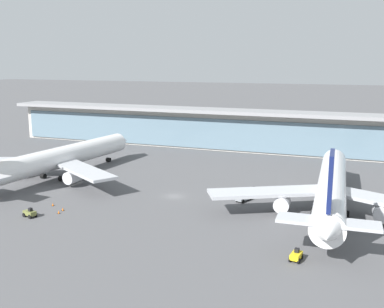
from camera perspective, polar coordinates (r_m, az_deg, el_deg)
The scene contains 10 objects.
ground_plane at distance 111.99m, azimuth -2.23°, elevation -5.31°, with size 1200.00×1200.00×0.00m, color #515154.
airliner_left_stand at distance 133.02m, azimuth -16.72°, elevation -0.58°, with size 51.85×67.73×18.03m.
airliner_centre_stand at distance 102.71m, azimuth 17.06°, elevation -4.08°, with size 52.02×67.70×18.03m.
service_truck_near_nose_yellow at distance 78.97m, azimuth 12.91°, elevation -12.29°, with size 2.08×3.07×2.05m.
service_truck_under_wing_grey at distance 108.81m, azimuth 6.62°, elevation -5.44°, with size 3.68×6.84×2.70m.
service_truck_by_tail_olive at distance 103.12m, azimuth -19.65°, elevation -6.97°, with size 3.19×2.35×2.05m.
terminal_building at distance 168.53m, azimuth 6.19°, elevation 3.05°, with size 191.64×12.80×15.20m.
safety_cone_alpha at distance 105.37m, azimuth -15.87°, elevation -6.66°, with size 0.62×0.62×0.70m.
safety_cone_bravo at distance 103.65m, azimuth -16.35°, elevation -6.99°, with size 0.62×0.62×0.70m.
safety_cone_charlie at distance 109.38m, azimuth -17.03°, elevation -6.06°, with size 0.62×0.62×0.70m.
Camera 1 is at (42.41, -98.49, 32.29)m, focal length 42.60 mm.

